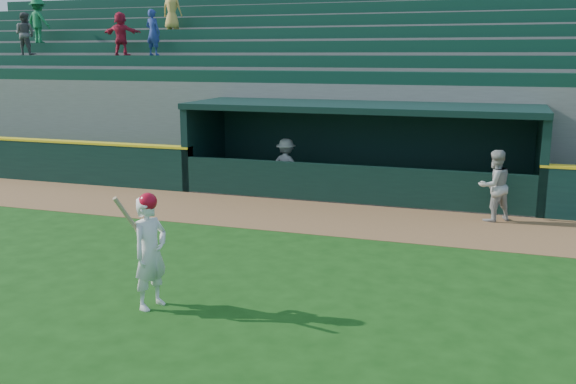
# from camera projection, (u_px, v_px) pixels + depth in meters

# --- Properties ---
(ground) EXTENTS (120.00, 120.00, 0.00)m
(ground) POSITION_uv_depth(u_px,v_px,m) (257.00, 289.00, 10.44)
(ground) COLOR #154010
(ground) RESTS_ON ground
(warning_track) EXTENTS (40.00, 3.00, 0.01)m
(warning_track) POSITION_uv_depth(u_px,v_px,m) (333.00, 218.00, 14.98)
(warning_track) COLOR brown
(warning_track) RESTS_ON ground
(dugout_player_front) EXTENTS (1.02, 0.98, 1.65)m
(dugout_player_front) POSITION_uv_depth(u_px,v_px,m) (494.00, 186.00, 14.58)
(dugout_player_front) COLOR #A1A29C
(dugout_player_front) RESTS_ON ground
(dugout_player_inside) EXTENTS (1.02, 0.65, 1.51)m
(dugout_player_inside) POSITION_uv_depth(u_px,v_px,m) (286.00, 166.00, 17.58)
(dugout_player_inside) COLOR #A09F9B
(dugout_player_inside) RESTS_ON ground
(dugout) EXTENTS (9.40, 2.80, 2.46)m
(dugout) POSITION_uv_depth(u_px,v_px,m) (362.00, 144.00, 17.58)
(dugout) COLOR slate
(dugout) RESTS_ON ground
(stands) EXTENTS (34.50, 6.25, 6.55)m
(stands) POSITION_uv_depth(u_px,v_px,m) (390.00, 96.00, 21.60)
(stands) COLOR slate
(stands) RESTS_ON ground
(batter_at_plate) EXTENTS (0.59, 0.82, 1.79)m
(batter_at_plate) POSITION_uv_depth(u_px,v_px,m) (150.00, 250.00, 9.54)
(batter_at_plate) COLOR white
(batter_at_plate) RESTS_ON ground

